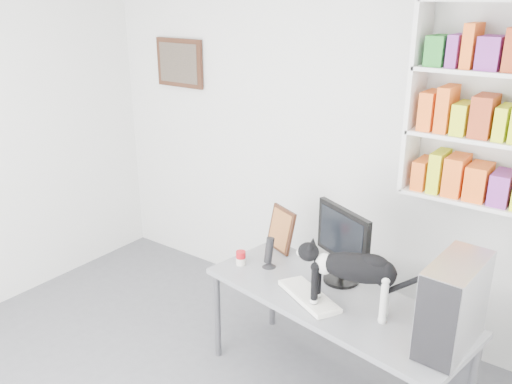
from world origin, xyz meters
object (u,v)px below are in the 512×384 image
at_px(pc_tower, 453,304).
at_px(speaker, 269,252).
at_px(monitor, 343,245).
at_px(leaning_print, 281,228).
at_px(desk, 332,345).
at_px(cat, 353,282).
at_px(soup_can, 241,258).
at_px(keyboard, 309,296).
at_px(bookshelf, 498,107).

bearing_deg(pc_tower, speaker, 176.40).
distance_m(monitor, leaning_print, 0.61).
height_order(desk, cat, cat).
height_order(monitor, soup_can, monitor).
bearing_deg(keyboard, bookshelf, 76.19).
relative_size(bookshelf, speaker, 5.49).
bearing_deg(speaker, cat, 2.08).
bearing_deg(pc_tower, monitor, 164.05).
relative_size(bookshelf, leaning_print, 3.78).
xyz_separation_m(bookshelf, cat, (-0.45, -0.86, -0.94)).
height_order(monitor, leaning_print, monitor).
height_order(pc_tower, speaker, pc_tower).
bearing_deg(monitor, pc_tower, 5.94).
xyz_separation_m(monitor, leaning_print, (-0.58, 0.16, -0.10)).
bearing_deg(leaning_print, keyboard, -19.28).
xyz_separation_m(bookshelf, soup_can, (-1.35, -0.76, -1.09)).
xyz_separation_m(leaning_print, soup_can, (-0.09, -0.37, -0.11)).
bearing_deg(monitor, bookshelf, 64.43).
relative_size(pc_tower, soup_can, 4.98).
bearing_deg(monitor, leaning_print, -170.34).
distance_m(bookshelf, soup_can, 1.89).
bearing_deg(monitor, keyboard, -75.18).
relative_size(bookshelf, cat, 1.89).
bearing_deg(speaker, pc_tower, 9.29).
bearing_deg(keyboard, leaning_print, 164.19).
distance_m(desk, monitor, 0.65).
height_order(monitor, cat, monitor).
xyz_separation_m(monitor, cat, (0.22, -0.30, -0.06)).
height_order(keyboard, speaker, speaker).
bearing_deg(speaker, desk, 7.24).
bearing_deg(speaker, monitor, 29.82).
height_order(pc_tower, leaning_print, pc_tower).
distance_m(desk, keyboard, 0.41).
relative_size(bookshelf, monitor, 2.38).
height_order(bookshelf, monitor, bookshelf).
distance_m(bookshelf, cat, 1.35).
height_order(pc_tower, soup_can, pc_tower).
distance_m(soup_can, cat, 0.91).
relative_size(desk, cat, 2.59).
bearing_deg(pc_tower, cat, -174.11).
relative_size(speaker, soup_can, 2.27).
relative_size(keyboard, pc_tower, 0.93).
xyz_separation_m(pc_tower, cat, (-0.56, -0.03, -0.05)).
height_order(keyboard, leaning_print, leaning_print).
bearing_deg(desk, leaning_print, 159.73).
relative_size(desk, leaning_print, 5.18).
distance_m(pc_tower, soup_can, 1.47).
height_order(leaning_print, cat, cat).
bearing_deg(bookshelf, monitor, -140.52).
xyz_separation_m(pc_tower, speaker, (-1.28, 0.15, -0.14)).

